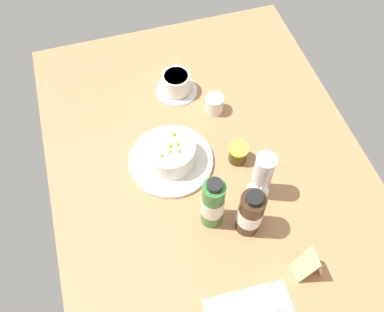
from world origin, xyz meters
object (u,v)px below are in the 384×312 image
Objects in this scene: sauce_bottle_green at (213,204)px; menu_card at (311,263)px; wine_glass at (263,171)px; sauce_bottle_brown at (250,213)px; creamer_jug at (215,104)px; coffee_cup at (176,83)px; jam_jar at (238,153)px; porridge_bowl at (171,155)px.

sauce_bottle_green is 25.35cm from menu_card.
wine_glass is 0.86× the size of sauce_bottle_green.
wine_glass is 10.57cm from sauce_bottle_brown.
sauce_bottle_green reaches higher than creamer_jug.
coffee_cup reaches higher than creamer_jug.
creamer_jug is 0.33× the size of sauce_bottle_green.
jam_jar is 19.90cm from sauce_bottle_brown.
sauce_bottle_green is at bearing -74.08° from wine_glass.
wine_glass is (28.54, 2.48, 7.41)cm from creamer_jug.
wine_glass reaches higher than menu_card.
coffee_cup is 1.32× the size of menu_card.
sauce_bottle_green reaches higher than menu_card.
menu_card is at bearing 42.69° from sauce_bottle_green.
creamer_jug is (-13.63, 16.69, -0.64)cm from porridge_bowl.
coffee_cup is (-23.88, 8.08, -0.22)cm from porridge_bowl.
creamer_jug is at bearing 40.04° from coffee_cup.
coffee_cup is 13.40cm from creamer_jug.
creamer_jug is at bearing 129.24° from porridge_bowl.
creamer_jug is at bearing 174.44° from sauce_bottle_brown.
porridge_bowl is at bearing -149.09° from menu_card.
coffee_cup is at bearing 176.31° from sauce_bottle_green.
sauce_bottle_green is (14.65, -12.07, 5.77)cm from jam_jar.
sauce_bottle_green reaches higher than coffee_cup.
jam_jar is at bearing 2.26° from creamer_jug.
menu_card is at bearing 8.48° from jam_jar.
creamer_jug is 51.28cm from menu_card.
jam_jar is at bearing -170.57° from wine_glass.
menu_card is at bearing 8.03° from wine_glass.
sauce_bottle_green is at bearing -118.50° from sauce_bottle_brown.
jam_jar is at bearing 76.41° from porridge_bowl.
wine_glass is 0.99× the size of sauce_bottle_brown.
jam_jar is at bearing 18.35° from coffee_cup.
wine_glass is at bearing 15.96° from coffee_cup.
porridge_bowl is 1.24× the size of sauce_bottle_green.
porridge_bowl is 26.84cm from sauce_bottle_brown.
sauce_bottle_brown reaches higher than wine_glass.
menu_card reaches higher than creamer_jug.
porridge_bowl is 25.21cm from wine_glass.
sauce_bottle_green is at bearing -3.69° from coffee_cup.
sauce_bottle_green is 1.85× the size of menu_card.
wine_glass reaches higher than jam_jar.
porridge_bowl reaches higher than creamer_jug.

